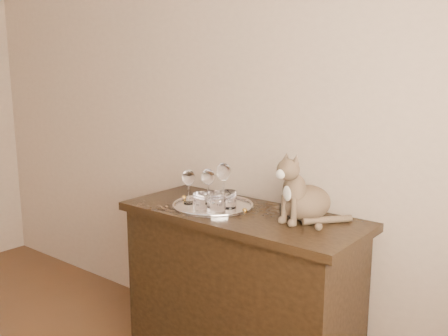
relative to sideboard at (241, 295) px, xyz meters
The scene contains 10 objects.
wall_back 1.15m from the sideboard, 152.68° to the left, with size 4.00×0.10×2.70m, color tan.
sideboard is the anchor object (origin of this frame).
tray 0.46m from the sideboard, behind, with size 0.40×0.40×0.01m, color silver.
wine_glass_b 0.57m from the sideboard, 153.29° to the left, with size 0.07×0.07×0.20m, color silver, non-canonical shape.
wine_glass_c 0.60m from the sideboard, 168.85° to the right, with size 0.06×0.06×0.17m, color white, non-canonical shape.
wine_glass_d 0.56m from the sideboard, behind, with size 0.07×0.07×0.17m, color silver, non-canonical shape.
tumbler_a 0.50m from the sideboard, 122.96° to the right, with size 0.09×0.09×0.10m, color silver.
tumbler_b 0.51m from the sideboard, 138.79° to the right, with size 0.08×0.08×0.09m, color silver.
tumbler_c 0.48m from the sideboard, behind, with size 0.07×0.07×0.08m, color white.
cat 0.66m from the sideboard, 16.37° to the left, with size 0.31×0.29×0.32m, color #4C3F2D, non-canonical shape.
Camera 1 is at (1.96, 0.09, 1.52)m, focal length 40.00 mm.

